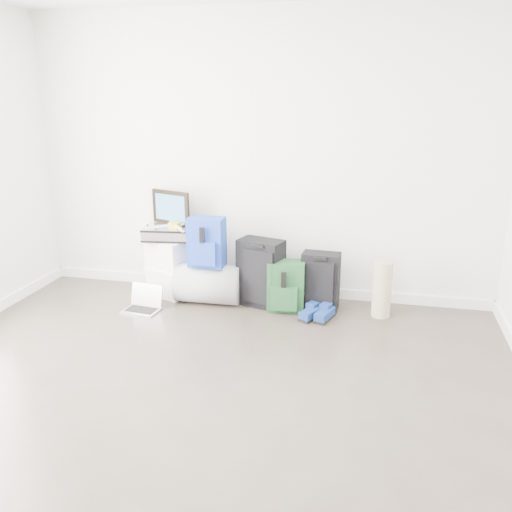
% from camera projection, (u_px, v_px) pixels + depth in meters
% --- Properties ---
extents(ground, '(5.00, 5.00, 0.00)m').
position_uv_depth(ground, '(168.00, 439.00, 3.19)').
color(ground, '#3A322A').
rests_on(ground, ground).
extents(room_envelope, '(4.52, 5.02, 2.71)m').
position_uv_depth(room_envelope, '(152.00, 142.00, 2.70)').
color(room_envelope, white).
rests_on(room_envelope, ground).
extents(boxes_stack, '(0.49, 0.45, 0.57)m').
position_uv_depth(boxes_stack, '(170.00, 267.00, 5.36)').
color(boxes_stack, white).
rests_on(boxes_stack, ground).
extents(briefcase, '(0.48, 0.38, 0.13)m').
position_uv_depth(briefcase, '(168.00, 233.00, 5.26)').
color(briefcase, '#B2B2B7').
rests_on(briefcase, boxes_stack).
extents(painting, '(0.43, 0.17, 0.33)m').
position_uv_depth(painting, '(171.00, 207.00, 5.28)').
color(painting, black).
rests_on(painting, briefcase).
extents(drone, '(0.45, 0.45, 0.05)m').
position_uv_depth(drone, '(175.00, 225.00, 5.20)').
color(drone, gold).
rests_on(drone, briefcase).
extents(duffel_bag, '(0.62, 0.39, 0.38)m').
position_uv_depth(duffel_bag, '(209.00, 284.00, 5.19)').
color(duffel_bag, '#919599').
rests_on(duffel_bag, ground).
extents(blue_backpack, '(0.33, 0.25, 0.47)m').
position_uv_depth(blue_backpack, '(206.00, 243.00, 5.04)').
color(blue_backpack, '#164593').
rests_on(blue_backpack, duffel_bag).
extents(large_suitcase, '(0.46, 0.36, 0.64)m').
position_uv_depth(large_suitcase, '(261.00, 273.00, 5.09)').
color(large_suitcase, black).
rests_on(large_suitcase, ground).
extents(green_backpack, '(0.36, 0.28, 0.47)m').
position_uv_depth(green_backpack, '(286.00, 287.00, 4.99)').
color(green_backpack, '#143920').
rests_on(green_backpack, ground).
extents(carry_on, '(0.35, 0.24, 0.54)m').
position_uv_depth(carry_on, '(320.00, 281.00, 5.02)').
color(carry_on, black).
rests_on(carry_on, ground).
extents(shoes, '(0.32, 0.29, 0.09)m').
position_uv_depth(shoes, '(318.00, 314.00, 4.84)').
color(shoes, black).
rests_on(shoes, ground).
extents(rolled_rug, '(0.17, 0.17, 0.52)m').
position_uv_depth(rolled_rug, '(382.00, 289.00, 4.85)').
color(rolled_rug, tan).
rests_on(rolled_rug, ground).
extents(laptop, '(0.35, 0.27, 0.23)m').
position_uv_depth(laptop, '(144.00, 304.00, 5.05)').
color(laptop, '#BBBBBF').
rests_on(laptop, ground).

